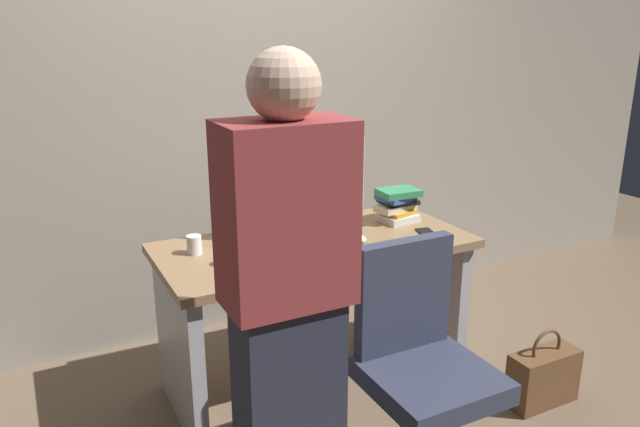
# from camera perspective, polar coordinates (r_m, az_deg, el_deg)

# --- Properties ---
(ground_plane) EXTENTS (9.00, 9.00, 0.00)m
(ground_plane) POSITION_cam_1_polar(r_m,az_deg,el_deg) (3.15, -0.43, -15.38)
(ground_plane) COLOR brown
(wall_back) EXTENTS (6.40, 0.10, 3.00)m
(wall_back) POSITION_cam_1_polar(r_m,az_deg,el_deg) (3.43, -7.04, 13.81)
(wall_back) COLOR #9E9384
(wall_back) RESTS_ON ground
(desk) EXTENTS (1.44, 0.68, 0.74)m
(desk) POSITION_cam_1_polar(r_m,az_deg,el_deg) (2.90, -0.46, -6.86)
(desk) COLOR #93704C
(desk) RESTS_ON ground
(office_chair) EXTENTS (0.52, 0.52, 0.94)m
(office_chair) POSITION_cam_1_polar(r_m,az_deg,el_deg) (2.38, 9.46, -15.16)
(office_chair) COLOR black
(office_chair) RESTS_ON ground
(person_at_desk) EXTENTS (0.40, 0.24, 1.64)m
(person_at_desk) POSITION_cam_1_polar(r_m,az_deg,el_deg) (1.97, -3.07, -8.48)
(person_at_desk) COLOR #262838
(person_at_desk) RESTS_ON ground
(monitor) EXTENTS (0.54, 0.15, 0.46)m
(monitor) POSITION_cam_1_polar(r_m,az_deg,el_deg) (2.85, -0.72, 2.96)
(monitor) COLOR silver
(monitor) RESTS_ON desk
(keyboard) EXTENTS (0.43, 0.14, 0.02)m
(keyboard) POSITION_cam_1_polar(r_m,az_deg,el_deg) (2.68, -1.19, -3.49)
(keyboard) COLOR #262626
(keyboard) RESTS_ON desk
(mouse) EXTENTS (0.06, 0.10, 0.03)m
(mouse) POSITION_cam_1_polar(r_m,az_deg,el_deg) (2.82, 3.62, -2.32)
(mouse) COLOR white
(mouse) RESTS_ON desk
(cup_near_keyboard) EXTENTS (0.07, 0.07, 0.10)m
(cup_near_keyboard) POSITION_cam_1_polar(r_m,az_deg,el_deg) (2.55, -7.85, -3.81)
(cup_near_keyboard) COLOR silver
(cup_near_keyboard) RESTS_ON desk
(cup_by_monitor) EXTENTS (0.07, 0.07, 0.08)m
(cup_by_monitor) POSITION_cam_1_polar(r_m,az_deg,el_deg) (2.71, -11.72, -2.89)
(cup_by_monitor) COLOR white
(cup_by_monitor) RESTS_ON desk
(book_stack) EXTENTS (0.23, 0.18, 0.17)m
(book_stack) POSITION_cam_1_polar(r_m,az_deg,el_deg) (3.12, 7.27, 0.85)
(book_stack) COLOR white
(book_stack) RESTS_ON desk
(cell_phone) EXTENTS (0.10, 0.16, 0.01)m
(cell_phone) POSITION_cam_1_polar(r_m,az_deg,el_deg) (2.97, 10.03, -1.83)
(cell_phone) COLOR black
(cell_phone) RESTS_ON desk
(handbag) EXTENTS (0.34, 0.14, 0.38)m
(handbag) POSITION_cam_1_polar(r_m,az_deg,el_deg) (3.10, 20.19, -14.13)
(handbag) COLOR brown
(handbag) RESTS_ON ground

